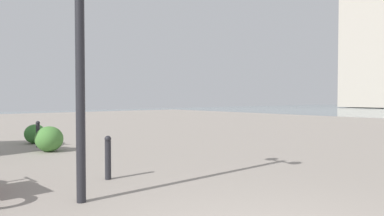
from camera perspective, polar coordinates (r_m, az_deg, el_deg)
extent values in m
cylinder|color=#232328|center=(5.52, -18.07, 7.10)|extent=(0.14, 0.14, 4.26)
cylinder|color=#232328|center=(7.01, -13.75, -8.40)|extent=(0.12, 0.12, 0.76)
sphere|color=#232328|center=(6.95, -13.77, -5.00)|extent=(0.13, 0.13, 0.13)
cylinder|color=#232328|center=(12.28, -24.17, -4.20)|extent=(0.12, 0.12, 0.75)
sphere|color=#232328|center=(12.24, -24.19, -2.27)|extent=(0.13, 0.13, 0.13)
ellipsoid|color=#477F38|center=(11.13, -22.61, -4.76)|extent=(0.89, 0.80, 0.75)
ellipsoid|color=#387533|center=(13.30, -24.56, -3.92)|extent=(0.79, 0.71, 0.67)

